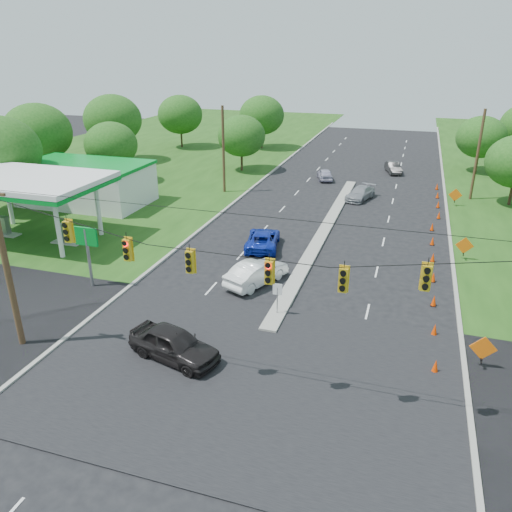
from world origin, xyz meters
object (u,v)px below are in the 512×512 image
(black_sedan, at_px, (174,344))
(gas_station, at_px, (77,183))
(blue_pickup, at_px, (263,239))
(white_sedan, at_px, (256,273))

(black_sedan, bearing_deg, gas_station, 59.97)
(black_sedan, bearing_deg, blue_pickup, 15.64)
(gas_station, bearing_deg, black_sedan, -45.14)
(black_sedan, xyz_separation_m, blue_pickup, (-0.14, 15.64, -0.12))
(white_sedan, bearing_deg, gas_station, -3.71)
(blue_pickup, bearing_deg, gas_station, -23.03)
(gas_station, distance_m, blue_pickup, 20.31)
(black_sedan, distance_m, white_sedan, 9.51)
(gas_station, xyz_separation_m, black_sedan, (19.90, -20.00, -1.74))
(white_sedan, bearing_deg, black_sedan, 104.81)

